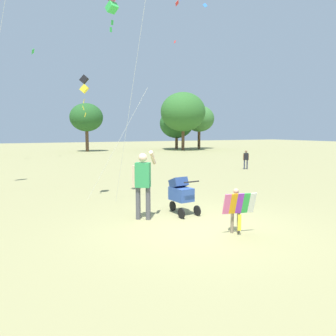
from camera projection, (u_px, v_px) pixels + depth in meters
The scene contains 9 objects.
ground_plane at pixel (197, 227), 7.70m from camera, with size 120.00×120.00×0.00m, color #938E5B.
treeline_distant at pixel (56, 115), 32.80m from camera, with size 36.77×7.88×6.76m.
child_with_butterfly_kite at pixel (237, 206), 7.15m from camera, with size 0.76×0.42×1.01m.
person_adult_flyer at pixel (143, 180), 8.24m from camera, with size 0.69×0.48×1.80m.
stroller at pixel (181, 192), 8.83m from camera, with size 0.60×1.11×1.03m.
kite_adult_black at pixel (112, 3), 9.66m from camera, with size 0.50×2.35×6.48m.
kite_orange_delta at pixel (85, 85), 10.31m from camera, with size 1.86×1.41×4.06m.
distant_kites_cluster at pixel (107, 5), 27.45m from camera, with size 30.48×8.89×9.23m.
person_sitting_far at pixel (246, 158), 19.21m from camera, with size 0.35×0.22×1.13m.
Camera 1 is at (-3.90, -6.44, 2.28)m, focal length 34.45 mm.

